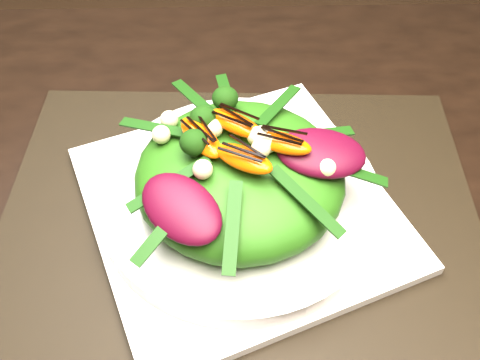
{
  "coord_description": "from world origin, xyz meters",
  "views": [
    {
      "loc": [
        0.18,
        -0.27,
        1.19
      ],
      "look_at": [
        0.18,
        0.08,
        0.8
      ],
      "focal_mm": 42.0,
      "sensor_mm": 36.0,
      "label": 1
    }
  ],
  "objects_px": {
    "dining_table": "(44,295)",
    "plate_base": "(240,207)",
    "salad_bowl": "(240,197)",
    "lettuce_mound": "(240,176)",
    "orange_segment": "(226,122)",
    "placemat": "(240,211)"
  },
  "relations": [
    {
      "from": "dining_table",
      "to": "plate_base",
      "type": "relative_size",
      "value": 5.74
    },
    {
      "from": "salad_bowl",
      "to": "orange_segment",
      "type": "xyz_separation_m",
      "value": [
        -0.01,
        0.03,
        0.07
      ]
    },
    {
      "from": "lettuce_mound",
      "to": "orange_segment",
      "type": "distance_m",
      "value": 0.05
    },
    {
      "from": "lettuce_mound",
      "to": "orange_segment",
      "type": "bearing_deg",
      "value": 110.57
    },
    {
      "from": "dining_table",
      "to": "plate_base",
      "type": "xyz_separation_m",
      "value": [
        0.18,
        0.08,
        0.03
      ]
    },
    {
      "from": "dining_table",
      "to": "placemat",
      "type": "relative_size",
      "value": 3.41
    },
    {
      "from": "salad_bowl",
      "to": "lettuce_mound",
      "type": "xyz_separation_m",
      "value": [
        0.0,
        -0.0,
        0.03
      ]
    },
    {
      "from": "plate_base",
      "to": "orange_segment",
      "type": "bearing_deg",
      "value": 110.57
    },
    {
      "from": "placemat",
      "to": "lettuce_mound",
      "type": "height_order",
      "value": "lettuce_mound"
    },
    {
      "from": "plate_base",
      "to": "orange_segment",
      "type": "relative_size",
      "value": 5.04
    },
    {
      "from": "placemat",
      "to": "lettuce_mound",
      "type": "xyz_separation_m",
      "value": [
        0.0,
        -0.0,
        0.05
      ]
    },
    {
      "from": "lettuce_mound",
      "to": "dining_table",
      "type": "bearing_deg",
      "value": -157.33
    },
    {
      "from": "dining_table",
      "to": "orange_segment",
      "type": "bearing_deg",
      "value": 31.99
    },
    {
      "from": "placemat",
      "to": "orange_segment",
      "type": "height_order",
      "value": "orange_segment"
    },
    {
      "from": "dining_table",
      "to": "plate_base",
      "type": "distance_m",
      "value": 0.2
    },
    {
      "from": "salad_bowl",
      "to": "dining_table",
      "type": "bearing_deg",
      "value": -157.33
    },
    {
      "from": "dining_table",
      "to": "placemat",
      "type": "height_order",
      "value": "dining_table"
    },
    {
      "from": "placemat",
      "to": "plate_base",
      "type": "xyz_separation_m",
      "value": [
        0.0,
        0.0,
        0.01
      ]
    },
    {
      "from": "placemat",
      "to": "orange_segment",
      "type": "xyz_separation_m",
      "value": [
        -0.01,
        0.03,
        0.09
      ]
    },
    {
      "from": "placemat",
      "to": "plate_base",
      "type": "relative_size",
      "value": 1.68
    },
    {
      "from": "dining_table",
      "to": "salad_bowl",
      "type": "distance_m",
      "value": 0.2
    },
    {
      "from": "salad_bowl",
      "to": "lettuce_mound",
      "type": "relative_size",
      "value": 1.38
    }
  ]
}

